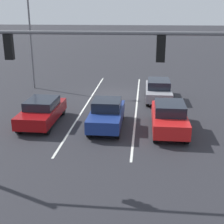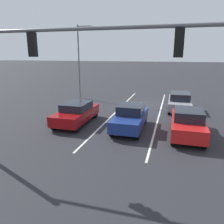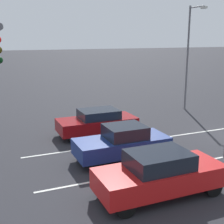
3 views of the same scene
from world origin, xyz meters
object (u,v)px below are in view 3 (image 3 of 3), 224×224
at_px(car_navy_midlane_front, 122,143).
at_px(car_maroon_rightlane_front, 97,122).
at_px(car_red_leftlane_front, 160,174).
at_px(street_lamp_right_shoulder, 189,51).

relative_size(car_navy_midlane_front, car_maroon_rightlane_front, 0.96).
height_order(car_red_leftlane_front, street_lamp_right_shoulder, street_lamp_right_shoulder).
bearing_deg(car_navy_midlane_front, car_red_leftlane_front, 176.76).
height_order(car_navy_midlane_front, car_maroon_rightlane_front, car_navy_midlane_front).
bearing_deg(car_navy_midlane_front, car_maroon_rightlane_front, -3.51).
bearing_deg(car_maroon_rightlane_front, car_red_leftlane_front, 176.62).
bearing_deg(street_lamp_right_shoulder, car_navy_midlane_front, 129.35).
distance_m(car_red_leftlane_front, street_lamp_right_shoulder, 14.42).
relative_size(car_navy_midlane_front, street_lamp_right_shoulder, 0.56).
bearing_deg(car_red_leftlane_front, car_maroon_rightlane_front, -3.38).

